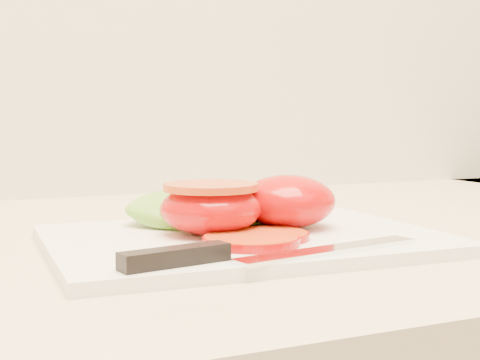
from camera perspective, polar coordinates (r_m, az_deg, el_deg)
name	(u,v)px	position (r m, az deg, el deg)	size (l,w,h in m)	color
cutting_board	(245,240)	(0.57, 0.41, -5.14)	(0.32, 0.23, 0.01)	white
tomato_half_dome	(287,201)	(0.60, 4.05, -1.82)	(0.09, 0.09, 0.05)	#B20B0C
tomato_half_cut	(211,206)	(0.56, -2.51, -2.27)	(0.09, 0.09, 0.04)	#B20B0C
tomato_slice_0	(251,240)	(0.52, 0.96, -5.16)	(0.07, 0.07, 0.01)	#D64B17
tomato_slice_1	(268,236)	(0.54, 2.40, -4.76)	(0.06, 0.06, 0.01)	#D64B17
lettuce_leaf_0	(204,209)	(0.62, -3.13, -2.50)	(0.14, 0.10, 0.03)	#84BF32
lettuce_leaf_1	(242,209)	(0.64, 0.17, -2.49)	(0.10, 0.07, 0.02)	#84BF32
knife	(239,254)	(0.46, -0.05, -6.32)	(0.24, 0.05, 0.01)	silver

